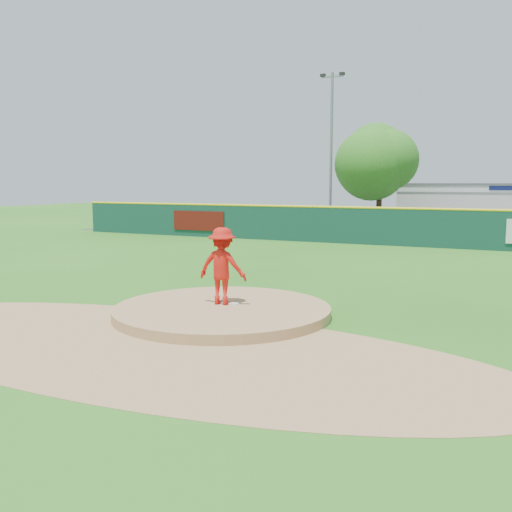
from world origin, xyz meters
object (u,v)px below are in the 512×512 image
at_px(playground_slide, 206,216).
at_px(deciduous_tree, 380,164).
at_px(pitcher, 222,266).
at_px(light_pole_left, 331,144).
at_px(van, 377,225).

relative_size(playground_slide, deciduous_tree, 0.42).
xyz_separation_m(pitcher, light_pole_left, (-5.88, 26.75, 4.81)).
distance_m(deciduous_tree, light_pole_left, 4.72).
bearing_deg(pitcher, light_pole_left, -81.99).
bearing_deg(pitcher, playground_slide, -63.00).
bearing_deg(light_pole_left, deciduous_tree, -26.57).
bearing_deg(van, deciduous_tree, 20.28).
relative_size(van, playground_slide, 1.40).
distance_m(van, playground_slide, 12.94).
height_order(van, deciduous_tree, deciduous_tree).
relative_size(deciduous_tree, light_pole_left, 0.67).
xyz_separation_m(van, deciduous_tree, (-0.17, 1.13, 3.93)).
height_order(pitcher, playground_slide, pitcher).
distance_m(playground_slide, light_pole_left, 10.55).
bearing_deg(van, pitcher, -163.94).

